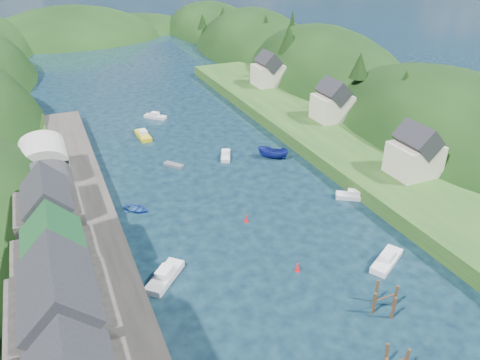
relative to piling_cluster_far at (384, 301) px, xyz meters
name	(u,v)px	position (x,y,z in m)	size (l,w,h in m)	color
ground	(194,149)	(-5.24, 48.83, -1.19)	(600.00, 600.00, 0.00)	black
hillside_right	(322,113)	(39.76, 73.83, -8.60)	(36.00, 245.56, 48.00)	black
far_hills	(103,61)	(-4.03, 172.84, -11.99)	(103.00, 68.00, 44.00)	black
hill_trees	(168,72)	(-5.33, 63.54, 9.94)	(91.21, 147.87, 12.56)	black
quay_left	(81,269)	(-29.24, 18.83, -0.19)	(12.00, 110.00, 2.00)	#2D2B28
terrace_left_grass	(16,283)	(-36.24, 18.83, 0.06)	(12.00, 110.00, 2.50)	#234719
quayside_buildings	(65,311)	(-31.24, 5.22, 5.90)	(8.00, 35.84, 12.90)	#2D2B28
boat_sheds	(46,173)	(-31.24, 37.83, 4.09)	(7.00, 21.00, 7.50)	#2D2D30
terrace_right	(336,141)	(19.76, 38.83, 0.01)	(16.00, 120.00, 2.40)	#234719
right_bank_cottages	(327,103)	(22.76, 47.17, 4.66)	(9.00, 59.24, 8.41)	beige
piling_cluster_far	(384,301)	(0.00, 0.00, 0.00)	(3.38, 3.14, 3.51)	#382314
channel_buoy_near	(298,268)	(-5.21, 9.47, -0.71)	(0.70, 0.70, 1.10)	#B70E11
channel_buoy_far	(246,219)	(-6.46, 21.83, -0.71)	(0.70, 0.70, 1.10)	#B70E11
moored_boats	(257,225)	(-5.85, 19.54, -0.53)	(37.34, 84.50, 2.18)	silver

